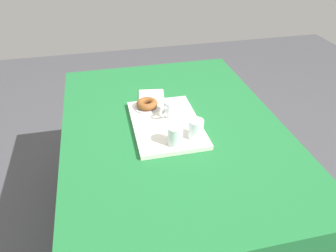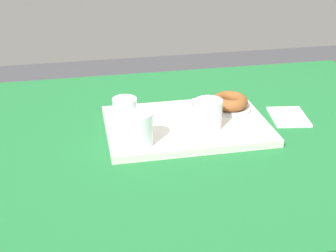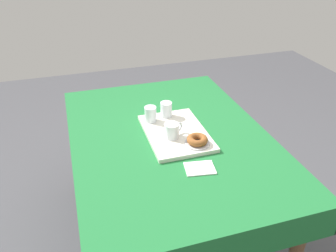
# 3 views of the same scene
# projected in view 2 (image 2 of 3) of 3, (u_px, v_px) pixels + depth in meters

# --- Properties ---
(dining_table) EXTENTS (1.45, 1.05, 0.75)m
(dining_table) POSITION_uv_depth(u_px,v_px,m) (188.00, 163.00, 1.38)
(dining_table) COLOR #1E6B33
(dining_table) RESTS_ON ground
(serving_tray) EXTENTS (0.46, 0.32, 0.02)m
(serving_tray) POSITION_uv_depth(u_px,v_px,m) (186.00, 126.00, 1.36)
(serving_tray) COLOR silver
(serving_tray) RESTS_ON dining_table
(tea_mug_left) EXTENTS (0.08, 0.11, 0.08)m
(tea_mug_left) POSITION_uv_depth(u_px,v_px,m) (208.00, 114.00, 1.31)
(tea_mug_left) COLOR white
(tea_mug_left) RESTS_ON serving_tray
(water_glass_near) EXTENTS (0.07, 0.07, 0.09)m
(water_glass_near) POSITION_uv_depth(u_px,v_px,m) (125.00, 115.00, 1.31)
(water_glass_near) COLOR white
(water_glass_near) RESTS_ON serving_tray
(water_glass_far) EXTENTS (0.07, 0.07, 0.09)m
(water_glass_far) POSITION_uv_depth(u_px,v_px,m) (140.00, 130.00, 1.22)
(water_glass_far) COLOR white
(water_glass_far) RESTS_ON serving_tray
(donut_plate_left) EXTENTS (0.13, 0.13, 0.01)m
(donut_plate_left) POSITION_uv_depth(u_px,v_px,m) (230.00, 108.00, 1.44)
(donut_plate_left) COLOR silver
(donut_plate_left) RESTS_ON serving_tray
(sugar_donut_left) EXTENTS (0.11, 0.11, 0.04)m
(sugar_donut_left) POSITION_uv_depth(u_px,v_px,m) (230.00, 101.00, 1.43)
(sugar_donut_left) COLOR brown
(sugar_donut_left) RESTS_ON donut_plate_left
(paper_napkin) EXTENTS (0.12, 0.15, 0.01)m
(paper_napkin) POSITION_uv_depth(u_px,v_px,m) (289.00, 117.00, 1.43)
(paper_napkin) COLOR white
(paper_napkin) RESTS_ON dining_table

